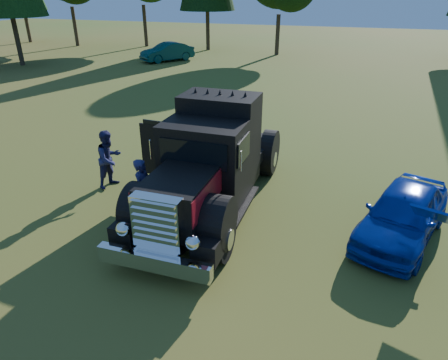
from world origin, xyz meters
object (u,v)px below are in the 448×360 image
at_px(spectator_near, 144,191).
at_px(distant_teal_car, 167,52).
at_px(hotrod_coupe, 403,214).
at_px(diamond_t_truck, 209,166).
at_px(spectator_far, 109,159).

xyz_separation_m(spectator_near, distant_teal_car, (-10.37, 23.03, -0.14)).
xyz_separation_m(hotrod_coupe, distant_teal_car, (-16.69, 21.81, 0.07)).
height_order(diamond_t_truck, spectator_far, diamond_t_truck).
bearing_deg(hotrod_coupe, distant_teal_car, 127.43).
distance_m(diamond_t_truck, spectator_far, 3.42).
xyz_separation_m(hotrod_coupe, spectator_near, (-6.31, -1.23, 0.21)).
bearing_deg(hotrod_coupe, spectator_near, -169.00).
relative_size(spectator_far, distant_teal_car, 0.40).
relative_size(hotrod_coupe, distant_teal_car, 0.98).
height_order(hotrod_coupe, distant_teal_car, hotrod_coupe).
bearing_deg(spectator_near, hotrod_coupe, -79.39).
bearing_deg(spectator_near, spectator_far, 52.46).
xyz_separation_m(spectator_far, distant_teal_car, (-8.39, 21.53, -0.16)).
xyz_separation_m(diamond_t_truck, spectator_near, (-1.39, -1.11, -0.41)).
relative_size(diamond_t_truck, distant_teal_car, 1.62).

